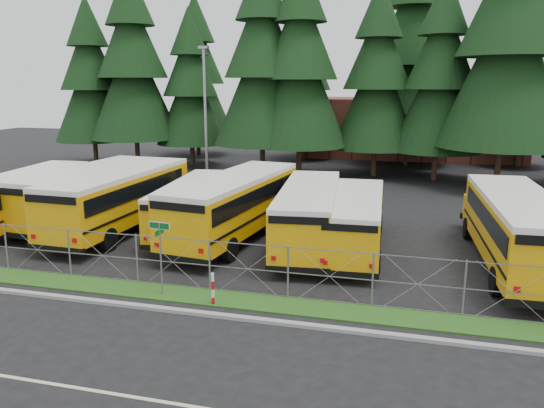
{
  "coord_description": "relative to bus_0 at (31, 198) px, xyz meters",
  "views": [
    {
      "loc": [
        5.99,
        -18.53,
        7.67
      ],
      "look_at": [
        0.1,
        4.0,
        2.3
      ],
      "focal_mm": 35.0,
      "sensor_mm": 36.0,
      "label": 1
    }
  ],
  "objects": [
    {
      "name": "curb",
      "position": [
        14.12,
        -8.79,
        -1.39
      ],
      "size": [
        50.0,
        0.25,
        0.12
      ],
      "primitive_type": "cube",
      "color": "gray",
      "rests_on": "ground"
    },
    {
      "name": "brick_building",
      "position": [
        20.12,
        34.31,
        1.55
      ],
      "size": [
        22.0,
        10.0,
        6.0
      ],
      "primitive_type": "cube",
      "color": "brown",
      "rests_on": "ground"
    },
    {
      "name": "bus_0",
      "position": [
        0.0,
        0.0,
        0.0
      ],
      "size": [
        3.6,
        11.22,
        2.89
      ],
      "primitive_type": null,
      "rotation": [
        0.0,
        0.0,
        0.09
      ],
      "color": "#E4AE07",
      "rests_on": "ground"
    },
    {
      "name": "bus_east",
      "position": [
        24.55,
        -0.95,
        0.14
      ],
      "size": [
        3.35,
        12.18,
        3.16
      ],
      "primitive_type": null,
      "rotation": [
        0.0,
        0.0,
        0.04
      ],
      "color": "#E4AE07",
      "rests_on": "ground"
    },
    {
      "name": "road_lane_line",
      "position": [
        14.12,
        -13.69,
        -1.44
      ],
      "size": [
        50.0,
        0.12,
        0.01
      ],
      "primitive_type": "cube",
      "color": "beige",
      "rests_on": "ground"
    },
    {
      "name": "street_sign",
      "position": [
        11.61,
        -7.62,
        0.59
      ],
      "size": [
        0.84,
        0.55,
        2.81
      ],
      "color": "gray",
      "rests_on": "ground"
    },
    {
      "name": "grass_verge",
      "position": [
        14.12,
        -7.39,
        -1.42
      ],
      "size": [
        50.0,
        1.4,
        0.06
      ],
      "primitive_type": "cube",
      "color": "#1B3F12",
      "rests_on": "ground"
    },
    {
      "name": "conifer_7",
      "position": [
        26.43,
        17.33,
        8.98
      ],
      "size": [
        9.42,
        9.42,
        20.84
      ],
      "primitive_type": null,
      "color": "black",
      "rests_on": "ground"
    },
    {
      "name": "conifer_5",
      "position": [
        17.22,
        20.44,
        6.43
      ],
      "size": [
        7.12,
        7.12,
        15.74
      ],
      "primitive_type": null,
      "color": "black",
      "rests_on": "ground"
    },
    {
      "name": "conifer_6",
      "position": [
        22.07,
        19.65,
        6.47
      ],
      "size": [
        7.15,
        7.15,
        15.82
      ],
      "primitive_type": null,
      "color": "black",
      "rests_on": "ground"
    },
    {
      "name": "bus_1",
      "position": [
        3.05,
        1.37,
        0.1
      ],
      "size": [
        3.67,
        11.95,
        3.09
      ],
      "primitive_type": null,
      "rotation": [
        0.0,
        0.0,
        -0.08
      ],
      "color": "#E4AE07",
      "rests_on": "ground"
    },
    {
      "name": "ground",
      "position": [
        14.12,
        -5.69,
        -1.45
      ],
      "size": [
        120.0,
        120.0,
        0.0
      ],
      "primitive_type": "plane",
      "color": "black",
      "rests_on": "ground"
    },
    {
      "name": "striped_bollard",
      "position": [
        13.71,
        -7.93,
        -0.85
      ],
      "size": [
        0.11,
        0.11,
        1.2
      ],
      "primitive_type": "cylinder",
      "color": "#B20C0C",
      "rests_on": "ground"
    },
    {
      "name": "conifer_12",
      "position": [
        19.74,
        27.24,
        8.65
      ],
      "size": [
        9.13,
        9.13,
        20.18
      ],
      "primitive_type": null,
      "color": "black",
      "rests_on": "ground"
    },
    {
      "name": "conifer_10",
      "position": [
        -1.91,
        28.74,
        6.85
      ],
      "size": [
        7.5,
        7.5,
        16.59
      ],
      "primitive_type": null,
      "color": "black",
      "rests_on": "ground"
    },
    {
      "name": "bus_4",
      "position": [
        11.94,
        0.3,
        0.15
      ],
      "size": [
        4.43,
        12.47,
        3.2
      ],
      "primitive_type": null,
      "rotation": [
        0.0,
        0.0,
        -0.13
      ],
      "color": "#E4AE07",
      "rests_on": "ground"
    },
    {
      "name": "bus_5",
      "position": [
        15.64,
        -0.08,
        0.01
      ],
      "size": [
        3.73,
        11.3,
        2.91
      ],
      "primitive_type": null,
      "rotation": [
        0.0,
        0.0,
        0.1
      ],
      "color": "#E4AE07",
      "rests_on": "ground"
    },
    {
      "name": "chainlink_fence",
      "position": [
        14.12,
        -6.69,
        -0.45
      ],
      "size": [
        44.0,
        0.1,
        2.0
      ],
      "primitive_type": null,
      "color": "gray",
      "rests_on": "ground"
    },
    {
      "name": "conifer_3",
      "position": [
        8.08,
        18.61,
        7.43
      ],
      "size": [
        8.02,
        8.02,
        17.75
      ],
      "primitive_type": null,
      "color": "black",
      "rests_on": "ground"
    },
    {
      "name": "conifer_13",
      "position": [
        29.78,
        28.9,
        5.91
      ],
      "size": [
        6.65,
        6.65,
        14.7
      ],
      "primitive_type": null,
      "color": "black",
      "rests_on": "ground"
    },
    {
      "name": "bus_2",
      "position": [
        5.66,
        0.23,
        0.16
      ],
      "size": [
        3.32,
        12.36,
        3.22
      ],
      "primitive_type": null,
      "rotation": [
        0.0,
        0.0,
        -0.03
      ],
      "color": "#E4AE07",
      "rests_on": "ground"
    },
    {
      "name": "bus_3",
      "position": [
        9.39,
        0.85,
        -0.12
      ],
      "size": [
        3.35,
        10.26,
        2.64
      ],
      "primitive_type": null,
      "rotation": [
        0.0,
        0.0,
        0.1
      ],
      "color": "#E4AE07",
      "rests_on": "ground"
    },
    {
      "name": "light_standard",
      "position": [
        5.73,
        11.85,
        4.06
      ],
      "size": [
        0.7,
        0.35,
        10.14
      ],
      "color": "gray",
      "rests_on": "ground"
    },
    {
      "name": "conifer_4",
      "position": [
        11.23,
        18.52,
        7.26
      ],
      "size": [
        7.87,
        7.87,
        17.4
      ],
      "primitive_type": null,
      "color": "black",
      "rests_on": "ground"
    },
    {
      "name": "conifer_1",
      "position": [
        -4.37,
        19.99,
        7.46
      ],
      "size": [
        8.05,
        8.05,
        17.81
      ],
      "primitive_type": null,
      "color": "black",
      "rests_on": "ground"
    },
    {
      "name": "conifer_2",
      "position": [
        0.45,
        21.57,
        5.68
      ],
      "size": [
        6.45,
        6.45,
        14.26
      ],
      "primitive_type": null,
      "color": "black",
      "rests_on": "ground"
    },
    {
      "name": "conifer_0",
      "position": [
        -8.99,
        20.34,
        6.27
      ],
      "size": [
        6.98,
        6.98,
        15.44
      ],
      "primitive_type": null,
      "color": "black",
      "rests_on": "ground"
    },
    {
      "name": "conifer_11",
      "position": [
        9.51,
        28.9,
        6.19
      ],
      "size": [
        6.91,
        6.91,
        15.27
      ],
      "primitive_type": null,
      "color": "black",
      "rests_on": "ground"
    },
    {
      "name": "bus_6",
      "position": [
        17.87,
        -0.32,
        -0.11
      ],
      "size": [
        2.86,
        10.29,
        2.67
      ],
      "primitive_type": null,
      "rotation": [
        0.0,
        0.0,
        0.04
      ],
      "color": "#E4AE07",
      "rests_on": "ground"
    }
  ]
}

